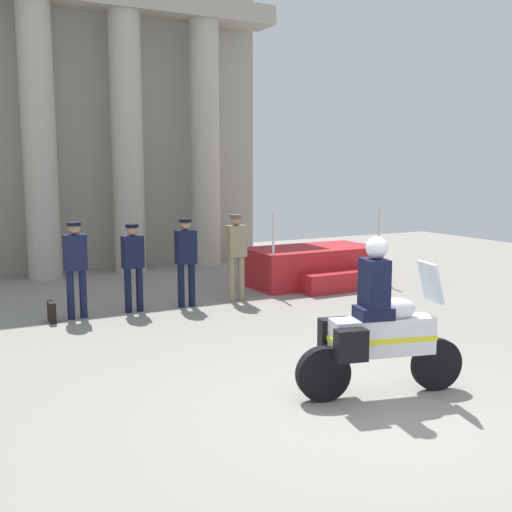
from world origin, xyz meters
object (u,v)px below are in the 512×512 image
at_px(officer_in_row_1, 133,261).
at_px(motorcycle_with_rider, 377,330).
at_px(officer_in_row_0, 75,262).
at_px(officer_in_row_2, 186,255).
at_px(reviewing_stand, 313,267).
at_px(briefcase_on_ground, 52,312).
at_px(officer_in_row_3, 236,250).

xyz_separation_m(officer_in_row_1, motorcycle_with_rider, (1.23, -5.48, -0.17)).
distance_m(officer_in_row_0, officer_in_row_1, 1.04).
xyz_separation_m(officer_in_row_0, officer_in_row_2, (2.06, -0.06, -0.01)).
bearing_deg(motorcycle_with_rider, officer_in_row_1, 117.00).
relative_size(reviewing_stand, officer_in_row_2, 1.74).
bearing_deg(officer_in_row_1, briefcase_on_ground, 1.86).
relative_size(officer_in_row_2, officer_in_row_3, 0.98).
bearing_deg(officer_in_row_0, briefcase_on_ground, 7.98).
bearing_deg(officer_in_row_1, motorcycle_with_rider, 101.68).
height_order(reviewing_stand, officer_in_row_2, reviewing_stand).
bearing_deg(motorcycle_with_rider, reviewing_stand, 76.90).
bearing_deg(officer_in_row_3, officer_in_row_1, -2.49).
bearing_deg(reviewing_stand, officer_in_row_1, -171.16).
bearing_deg(reviewing_stand, officer_in_row_3, -162.28).
xyz_separation_m(officer_in_row_0, briefcase_on_ground, (-0.46, -0.07, -0.84)).
bearing_deg(officer_in_row_1, officer_in_row_0, -0.86).
xyz_separation_m(officer_in_row_1, officer_in_row_3, (2.10, -0.06, 0.06)).
distance_m(officer_in_row_0, officer_in_row_3, 3.14).
xyz_separation_m(motorcycle_with_rider, briefcase_on_ground, (-2.73, 5.41, -0.61)).
height_order(officer_in_row_0, motorcycle_with_rider, motorcycle_with_rider).
bearing_deg(officer_in_row_2, officer_in_row_1, -4.45).
bearing_deg(motorcycle_with_rider, officer_in_row_2, 106.54).
height_order(motorcycle_with_rider, briefcase_on_ground, motorcycle_with_rider).
height_order(reviewing_stand, officer_in_row_1, reviewing_stand).
distance_m(motorcycle_with_rider, briefcase_on_ground, 6.09).
distance_m(officer_in_row_1, officer_in_row_2, 1.03).
xyz_separation_m(reviewing_stand, officer_in_row_2, (-3.41, -0.75, 0.59)).
distance_m(reviewing_stand, briefcase_on_ground, 5.99).
relative_size(reviewing_stand, officer_in_row_3, 1.70).
bearing_deg(officer_in_row_3, briefcase_on_ground, -0.68).
bearing_deg(officer_in_row_2, briefcase_on_ground, -0.70).
height_order(officer_in_row_3, motorcycle_with_rider, motorcycle_with_rider).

